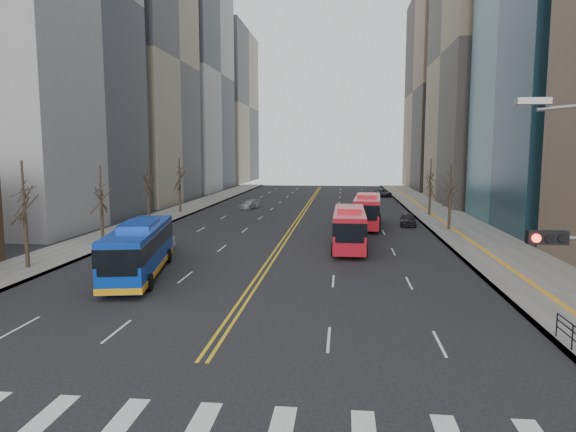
{
  "coord_description": "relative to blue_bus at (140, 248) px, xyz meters",
  "views": [
    {
      "loc": [
        5.22,
        -13.05,
        7.9
      ],
      "look_at": [
        2.17,
        15.4,
        4.34
      ],
      "focal_mm": 32.0,
      "sensor_mm": 36.0,
      "label": 1
    }
  ],
  "objects": [
    {
      "name": "car_white",
      "position": [
        -1.47,
        7.17,
        -1.11
      ],
      "size": [
        1.66,
        4.39,
        1.43
      ],
      "primitive_type": "imported",
      "rotation": [
        0.0,
        0.0,
        0.03
      ],
      "color": "silver",
      "rests_on": "ground"
    },
    {
      "name": "sidewalk_left",
      "position": [
        -8.8,
        26.86,
        -1.75
      ],
      "size": [
        5.0,
        130.0,
        0.15
      ],
      "primitive_type": "cube",
      "color": "gray",
      "rests_on": "ground"
    },
    {
      "name": "car_dark_far",
      "position": [
        20.2,
        62.03,
        -1.15
      ],
      "size": [
        2.8,
        5.1,
        1.35
      ],
      "primitive_type": "imported",
      "rotation": [
        0.0,
        0.0,
        0.12
      ],
      "color": "black",
      "rests_on": "ground"
    },
    {
      "name": "office_towers",
      "position": [
        7.83,
        50.37,
        22.1
      ],
      "size": [
        83.0,
        134.0,
        58.0
      ],
      "color": "#969698",
      "rests_on": "ground"
    },
    {
      "name": "red_bus_far",
      "position": [
        15.55,
        23.59,
        0.15
      ],
      "size": [
        3.41,
        11.32,
        3.54
      ],
      "color": "#B1121F",
      "rests_on": "ground"
    },
    {
      "name": "street_trees",
      "position": [
        0.52,
        16.41,
        3.05
      ],
      "size": [
        35.2,
        47.2,
        7.6
      ],
      "color": "#2D241B",
      "rests_on": "ground"
    },
    {
      "name": "car_silver",
      "position": [
        -0.19,
        39.68,
        -1.23
      ],
      "size": [
        2.91,
        4.44,
        1.2
      ],
      "primitive_type": "imported",
      "rotation": [
        0.0,
        0.0,
        -0.33
      ],
      "color": "#9C9BA1",
      "rests_on": "ground"
    },
    {
      "name": "blue_bus",
      "position": [
        0.0,
        0.0,
        0.0
      ],
      "size": [
        4.77,
        12.21,
        3.48
      ],
      "color": "#0B35AE",
      "rests_on": "ground"
    },
    {
      "name": "red_bus_near",
      "position": [
        13.49,
        11.12,
        0.1
      ],
      "size": [
        2.81,
        10.87,
        3.45
      ],
      "color": "#B1121F",
      "rests_on": "ground"
    },
    {
      "name": "centerline",
      "position": [
        7.7,
        36.86,
        -1.82
      ],
      "size": [
        0.55,
        100.0,
        0.01
      ],
      "color": "gold",
      "rests_on": "ground"
    },
    {
      "name": "sidewalk_right",
      "position": [
        25.2,
        26.86,
        -1.75
      ],
      "size": [
        7.0,
        130.0,
        0.15
      ],
      "primitive_type": "cube",
      "color": "gray",
      "rests_on": "ground"
    },
    {
      "name": "car_dark_mid",
      "position": [
        20.0,
        25.02,
        -1.12
      ],
      "size": [
        2.09,
        4.3,
        1.42
      ],
      "primitive_type": "imported",
      "rotation": [
        0.0,
        0.0,
        -0.1
      ],
      "color": "black",
      "rests_on": "ground"
    }
  ]
}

